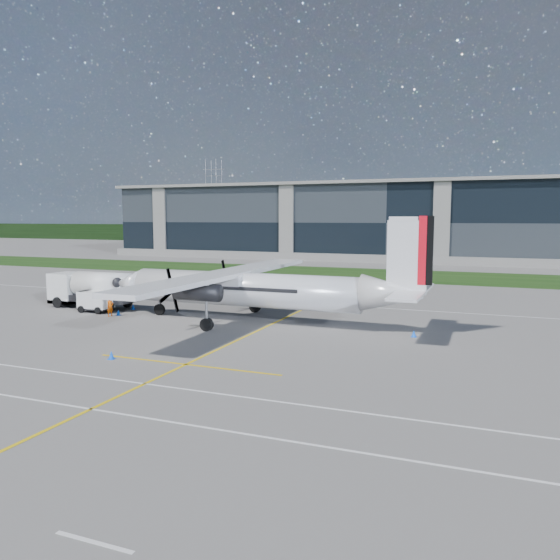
# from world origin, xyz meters

# --- Properties ---
(ground) EXTENTS (400.00, 400.00, 0.00)m
(ground) POSITION_xyz_m (0.00, 40.00, 0.00)
(ground) COLOR #615E5B
(ground) RESTS_ON ground
(grass_strip) EXTENTS (400.00, 18.00, 0.04)m
(grass_strip) POSITION_xyz_m (0.00, 48.00, 0.02)
(grass_strip) COLOR #12330E
(grass_strip) RESTS_ON ground
(terminal_building) EXTENTS (120.00, 20.00, 15.00)m
(terminal_building) POSITION_xyz_m (0.00, 80.00, 7.50)
(terminal_building) COLOR black
(terminal_building) RESTS_ON ground
(tree_line) EXTENTS (400.00, 6.00, 6.00)m
(tree_line) POSITION_xyz_m (0.00, 140.00, 3.00)
(tree_line) COLOR black
(tree_line) RESTS_ON ground
(pylon_west) EXTENTS (9.00, 4.60, 30.00)m
(pylon_west) POSITION_xyz_m (-80.00, 150.00, 15.00)
(pylon_west) COLOR gray
(pylon_west) RESTS_ON ground
(yellow_taxiway_centerline) EXTENTS (0.20, 70.00, 0.01)m
(yellow_taxiway_centerline) POSITION_xyz_m (3.00, 10.00, 0.01)
(yellow_taxiway_centerline) COLOR yellow
(yellow_taxiway_centerline) RESTS_ON ground
(white_lane_line) EXTENTS (90.00, 0.15, 0.01)m
(white_lane_line) POSITION_xyz_m (0.00, -14.00, 0.01)
(white_lane_line) COLOR white
(white_lane_line) RESTS_ON ground
(turboprop_aircraft) EXTENTS (27.68, 28.71, 8.61)m
(turboprop_aircraft) POSITION_xyz_m (1.51, 7.15, 4.31)
(turboprop_aircraft) COLOR white
(turboprop_aircraft) RESTS_ON ground
(fuel_tanker_truck) EXTENTS (9.14, 2.97, 3.43)m
(fuel_tanker_truck) POSITION_xyz_m (-16.51, 8.21, 1.71)
(fuel_tanker_truck) COLOR silver
(fuel_tanker_truck) RESTS_ON ground
(baggage_tug) EXTENTS (3.12, 1.87, 1.87)m
(baggage_tug) POSITION_xyz_m (-14.00, 6.38, 0.94)
(baggage_tug) COLOR silver
(baggage_tug) RESTS_ON ground
(ground_crew_person) EXTENTS (0.73, 0.89, 1.94)m
(ground_crew_person) POSITION_xyz_m (-11.34, 5.07, 0.97)
(ground_crew_person) COLOR #F25907
(ground_crew_person) RESTS_ON ground
(safety_cone_portwing) EXTENTS (0.36, 0.36, 0.50)m
(safety_cone_portwing) POSITION_xyz_m (-1.81, -6.62, 0.25)
(safety_cone_portwing) COLOR blue
(safety_cone_portwing) RESTS_ON ground
(safety_cone_tail) EXTENTS (0.36, 0.36, 0.50)m
(safety_cone_tail) POSITION_xyz_m (14.24, 6.39, 0.25)
(safety_cone_tail) COLOR blue
(safety_cone_tail) RESTS_ON ground
(safety_cone_nose_port) EXTENTS (0.36, 0.36, 0.50)m
(safety_cone_nose_port) POSITION_xyz_m (-10.98, 5.69, 0.25)
(safety_cone_nose_port) COLOR blue
(safety_cone_nose_port) RESTS_ON ground
(safety_cone_nose_stbd) EXTENTS (0.36, 0.36, 0.50)m
(safety_cone_nose_stbd) POSITION_xyz_m (-11.70, 8.74, 0.25)
(safety_cone_nose_stbd) COLOR blue
(safety_cone_nose_stbd) RESTS_ON ground
(safety_cone_stbdwing) EXTENTS (0.36, 0.36, 0.50)m
(safety_cone_stbdwing) POSITION_xyz_m (-0.34, 22.07, 0.25)
(safety_cone_stbdwing) COLOR blue
(safety_cone_stbdwing) RESTS_ON ground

